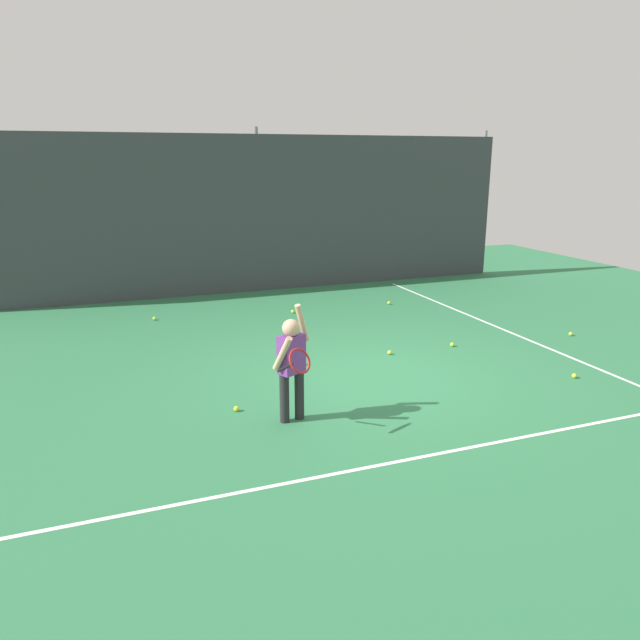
# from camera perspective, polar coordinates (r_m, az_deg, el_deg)

# --- Properties ---
(ground_plane) EXTENTS (20.00, 20.00, 0.00)m
(ground_plane) POSITION_cam_1_polar(r_m,az_deg,el_deg) (8.38, 5.12, -5.35)
(ground_plane) COLOR #2D7247
(court_line_baseline) EXTENTS (9.00, 0.05, 0.00)m
(court_line_baseline) POSITION_cam_1_polar(r_m,az_deg,el_deg) (6.60, 13.83, -11.68)
(court_line_baseline) COLOR white
(court_line_baseline) RESTS_ON ground
(court_line_sideline) EXTENTS (0.05, 9.00, 0.00)m
(court_line_sideline) POSITION_cam_1_polar(r_m,az_deg,el_deg) (10.82, 17.93, -1.27)
(court_line_sideline) COLOR white
(court_line_sideline) RESTS_ON ground
(back_fence_windscreen) EXTENTS (11.93, 0.08, 3.40)m
(back_fence_windscreen) POSITION_cam_1_polar(r_m,az_deg,el_deg) (13.47, -5.82, 9.89)
(back_fence_windscreen) COLOR #383D42
(back_fence_windscreen) RESTS_ON ground
(fence_post_1) EXTENTS (0.09, 0.09, 3.55)m
(fence_post_1) POSITION_cam_1_polar(r_m,az_deg,el_deg) (13.52, -5.90, 10.23)
(fence_post_1) COLOR slate
(fence_post_1) RESTS_ON ground
(fence_post_2) EXTENTS (0.09, 0.09, 3.55)m
(fence_post_2) POSITION_cam_1_polar(r_m,az_deg,el_deg) (16.03, 14.98, 10.58)
(fence_post_2) COLOR slate
(fence_post_2) RESTS_ON ground
(tennis_player) EXTENTS (0.51, 0.80, 1.35)m
(tennis_player) POSITION_cam_1_polar(r_m,az_deg,el_deg) (6.76, -2.69, -3.89)
(tennis_player) COLOR #232326
(tennis_player) RESTS_ON ground
(tennis_ball_0) EXTENTS (0.07, 0.07, 0.07)m
(tennis_ball_0) POSITION_cam_1_polar(r_m,az_deg,el_deg) (11.57, -15.41, 0.14)
(tennis_ball_0) COLOR #CCE033
(tennis_ball_0) RESTS_ON ground
(tennis_ball_1) EXTENTS (0.07, 0.07, 0.07)m
(tennis_ball_1) POSITION_cam_1_polar(r_m,az_deg,el_deg) (11.66, -2.60, 0.81)
(tennis_ball_1) COLOR #CCE033
(tennis_ball_1) RESTS_ON ground
(tennis_ball_2) EXTENTS (0.07, 0.07, 0.07)m
(tennis_ball_2) POSITION_cam_1_polar(r_m,az_deg,el_deg) (8.79, -1.62, -4.08)
(tennis_ball_2) COLOR #CCE033
(tennis_ball_2) RESTS_ON ground
(tennis_ball_3) EXTENTS (0.07, 0.07, 0.07)m
(tennis_ball_3) POSITION_cam_1_polar(r_m,az_deg,el_deg) (7.32, -7.92, -8.33)
(tennis_ball_3) COLOR #CCE033
(tennis_ball_3) RESTS_ON ground
(tennis_ball_4) EXTENTS (0.07, 0.07, 0.07)m
(tennis_ball_4) POSITION_cam_1_polar(r_m,az_deg,el_deg) (11.04, 22.65, -1.22)
(tennis_ball_4) COLOR #CCE033
(tennis_ball_4) RESTS_ON ground
(tennis_ball_5) EXTENTS (0.07, 0.07, 0.07)m
(tennis_ball_5) POSITION_cam_1_polar(r_m,az_deg,el_deg) (9.30, 6.60, -3.07)
(tennis_ball_5) COLOR #CCE033
(tennis_ball_5) RESTS_ON ground
(tennis_ball_6) EXTENTS (0.07, 0.07, 0.07)m
(tennis_ball_6) POSITION_cam_1_polar(r_m,az_deg,el_deg) (8.99, 22.94, -4.89)
(tennis_ball_6) COLOR #CCE033
(tennis_ball_6) RESTS_ON ground
(tennis_ball_7) EXTENTS (0.07, 0.07, 0.07)m
(tennis_ball_7) POSITION_cam_1_polar(r_m,az_deg,el_deg) (12.42, 6.55, 1.62)
(tennis_ball_7) COLOR #CCE033
(tennis_ball_7) RESTS_ON ground
(tennis_ball_8) EXTENTS (0.07, 0.07, 0.07)m
(tennis_ball_8) POSITION_cam_1_polar(r_m,az_deg,el_deg) (9.85, 12.41, -2.29)
(tennis_ball_8) COLOR #CCE033
(tennis_ball_8) RESTS_ON ground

